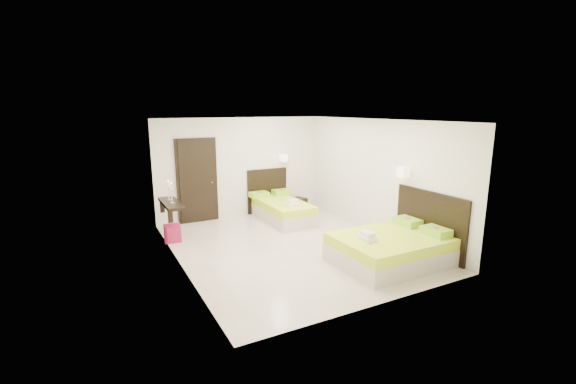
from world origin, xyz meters
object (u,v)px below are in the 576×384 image
bed_single (281,208)px  ottoman (172,233)px  nightstand (298,205)px  bed_double (394,247)px

bed_single → ottoman: size_ratio=5.52×
nightstand → bed_single: bearing=-165.9°
bed_single → nightstand: size_ratio=4.66×
bed_double → nightstand: bed_double is taller
bed_double → bed_single: bearing=99.5°
bed_single → nightstand: (0.79, 0.52, -0.11)m
bed_double → nightstand: bearing=87.1°
ottoman → bed_double: bearing=-42.4°
nightstand → ottoman: size_ratio=1.18×
ottoman → nightstand: bearing=13.7°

